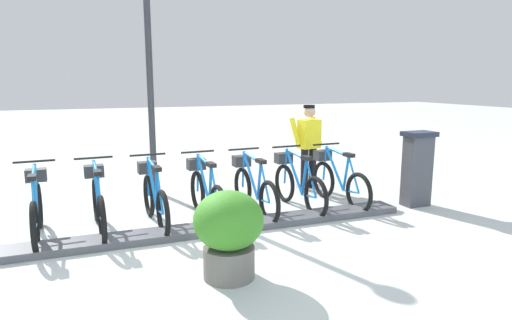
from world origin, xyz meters
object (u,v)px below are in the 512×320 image
object	(u,v)px
bike_docked_6	(37,208)
bike_docked_1	(297,183)
payment_kiosk	(417,167)
bike_docked_2	(253,188)
planter_bush	(229,230)
bike_docked_0	(338,180)
lamp_post	(148,39)
worker_near_rack	(309,144)
bike_docked_3	(206,192)
bike_docked_5	(98,202)
bike_docked_4	(154,197)

from	to	relation	value
bike_docked_6	bike_docked_1	bearing A→B (deg)	-90.00
payment_kiosk	bike_docked_2	distance (m)	2.84
bike_docked_1	planter_bush	world-z (taller)	bike_docked_1
bike_docked_0	lamp_post	bearing A→B (deg)	55.39
worker_near_rack	bike_docked_0	bearing A→B (deg)	178.89
bike_docked_3	planter_bush	xyz separation A→B (m)	(-2.10, 0.29, 0.11)
bike_docked_6	lamp_post	xyz separation A→B (m)	(1.98, -1.84, 2.44)
bike_docked_5	bike_docked_1	bearing A→B (deg)	-90.00
bike_docked_3	bike_docked_6	xyz separation A→B (m)	(0.00, 2.35, 0.00)
bike_docked_4	bike_docked_6	size ratio (longest dim) A/B	1.00
bike_docked_4	bike_docked_3	bearing A→B (deg)	-90.00
bike_docked_6	bike_docked_0	bearing A→B (deg)	-90.00
bike_docked_0	worker_near_rack	world-z (taller)	worker_near_rack
payment_kiosk	bike_docked_3	size ratio (longest dim) A/B	0.74
bike_docked_1	bike_docked_5	world-z (taller)	same
payment_kiosk	bike_docked_2	world-z (taller)	payment_kiosk
payment_kiosk	bike_docked_0	bearing A→B (deg)	64.55
bike_docked_5	planter_bush	size ratio (longest dim) A/B	1.77
worker_near_rack	planter_bush	bearing A→B (deg)	140.47
worker_near_rack	bike_docked_2	bearing A→B (deg)	125.49
bike_docked_2	bike_docked_3	bearing A→B (deg)	90.00
bike_docked_4	lamp_post	distance (m)	3.15
planter_bush	bike_docked_6	bearing A→B (deg)	44.56
payment_kiosk	bike_docked_4	size ratio (longest dim) A/B	0.74
bike_docked_4	bike_docked_0	bearing A→B (deg)	-90.00
bike_docked_0	bike_docked_5	bearing A→B (deg)	90.00
bike_docked_0	bike_docked_6	size ratio (longest dim) A/B	1.00
worker_near_rack	planter_bush	distance (m)	4.20
bike_docked_2	planter_bush	xyz separation A→B (m)	(-2.10, 1.07, 0.11)
bike_docked_3	planter_bush	bearing A→B (deg)	172.12
bike_docked_4	bike_docked_5	world-z (taller)	same
bike_docked_0	bike_docked_3	size ratio (longest dim) A/B	1.00
bike_docked_0	bike_docked_6	distance (m)	4.71
bike_docked_6	planter_bush	distance (m)	2.94
bike_docked_0	bike_docked_4	size ratio (longest dim) A/B	1.00
bike_docked_0	planter_bush	bearing A→B (deg)	128.41
bike_docked_2	bike_docked_0	bearing A→B (deg)	-90.00
bike_docked_0	bike_docked_2	distance (m)	1.57
bike_docked_0	bike_docked_1	size ratio (longest dim) A/B	1.00
payment_kiosk	planter_bush	xyz separation A→B (m)	(-1.52, 3.85, -0.12)
planter_bush	bike_docked_2	bearing A→B (deg)	-27.15
bike_docked_1	bike_docked_6	distance (m)	3.92
bike_docked_2	bike_docked_5	bearing A→B (deg)	90.00
bike_docked_5	payment_kiosk	bearing A→B (deg)	-96.37
bike_docked_4	planter_bush	bearing A→B (deg)	-166.73
bike_docked_5	bike_docked_6	size ratio (longest dim) A/B	1.00
bike_docked_5	planter_bush	distance (m)	2.46
bike_docked_1	bike_docked_2	xyz separation A→B (m)	(0.00, 0.78, 0.00)
bike_docked_6	worker_near_rack	bearing A→B (deg)	-76.51
bike_docked_0	bike_docked_6	world-z (taller)	same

